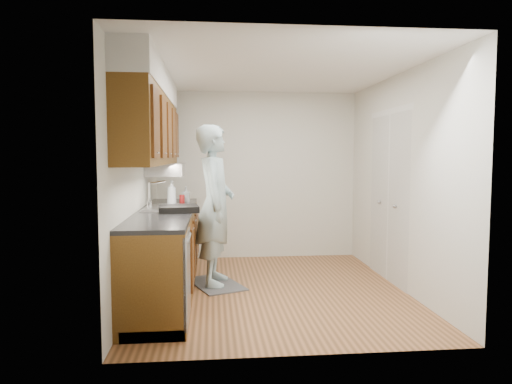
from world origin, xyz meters
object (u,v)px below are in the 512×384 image
Objects in this scene: steel_can at (183,199)px; dish_rack at (179,209)px; soap_bottle_a at (172,193)px; person at (215,194)px; soap_bottle_b at (186,195)px; soda_can at (182,200)px.

steel_can is 0.91m from dish_rack.
steel_can is at bearing 55.52° from soap_bottle_a.
dish_rack is (0.01, -0.91, -0.02)m from steel_can.
soap_bottle_b is at bearing 39.10° from person.
steel_can is at bearing 88.91° from soda_can.
soda_can is 1.11× the size of steel_can.
soap_bottle_b reaches higher than dish_rack.
steel_can is (-0.03, -0.10, -0.05)m from soap_bottle_b.
steel_can is at bearing -108.91° from soap_bottle_b.
dish_rack is at bearing -89.27° from steel_can.
soda_can is at bearing 55.77° from person.
person is 0.67m from soap_bottle_b.
steel_can is at bearing 47.06° from person.
soap_bottle_a reaches higher than dish_rack.
soap_bottle_b is 1.76× the size of soda_can.
dish_rack is (0.14, -0.72, -0.12)m from soap_bottle_a.
dish_rack is at bearing -91.29° from soap_bottle_b.
person is at bearing -27.08° from soap_bottle_a.
soda_can is at bearing 83.62° from dish_rack.
soda_can is 0.28× the size of dish_rack.
soap_bottle_a is 0.72× the size of dish_rack.
soap_bottle_a is (-0.53, 0.27, 0.00)m from person.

